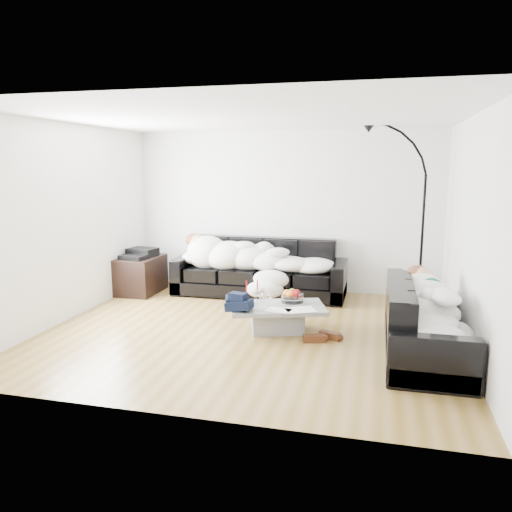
% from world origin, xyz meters
% --- Properties ---
extents(ground, '(5.00, 5.00, 0.00)m').
position_xyz_m(ground, '(0.00, 0.00, 0.00)').
color(ground, brown).
rests_on(ground, ground).
extents(wall_back, '(5.00, 0.02, 2.60)m').
position_xyz_m(wall_back, '(0.00, 2.25, 1.30)').
color(wall_back, silver).
rests_on(wall_back, ground).
extents(wall_left, '(0.02, 4.50, 2.60)m').
position_xyz_m(wall_left, '(-2.50, 0.00, 1.30)').
color(wall_left, silver).
rests_on(wall_left, ground).
extents(wall_right, '(0.02, 4.50, 2.60)m').
position_xyz_m(wall_right, '(2.50, 0.00, 1.30)').
color(wall_right, silver).
rests_on(wall_right, ground).
extents(ceiling, '(5.00, 5.00, 0.00)m').
position_xyz_m(ceiling, '(0.00, 0.00, 2.60)').
color(ceiling, white).
rests_on(ceiling, ground).
extents(sofa_back, '(2.71, 0.94, 0.89)m').
position_xyz_m(sofa_back, '(-0.30, 1.75, 0.44)').
color(sofa_back, black).
rests_on(sofa_back, ground).
extents(sofa_right, '(0.84, 1.95, 0.79)m').
position_xyz_m(sofa_right, '(2.06, -0.34, 0.40)').
color(sofa_right, black).
rests_on(sofa_right, ground).
extents(sleeper_back, '(2.29, 0.79, 0.46)m').
position_xyz_m(sleeper_back, '(-0.30, 1.70, 0.65)').
color(sleeper_back, white).
rests_on(sleeper_back, sofa_back).
extents(sleeper_right, '(0.71, 1.67, 0.41)m').
position_xyz_m(sleeper_right, '(2.06, -0.34, 0.62)').
color(sleeper_right, white).
rests_on(sleeper_right, sofa_right).
extents(teal_cushion, '(0.42, 0.38, 0.20)m').
position_xyz_m(teal_cushion, '(2.00, 0.26, 0.72)').
color(teal_cushion, '#0B523D').
rests_on(teal_cushion, sofa_right).
extents(coffee_table, '(1.30, 0.99, 0.33)m').
position_xyz_m(coffee_table, '(0.34, 0.05, 0.17)').
color(coffee_table, '#939699').
rests_on(coffee_table, ground).
extents(fruit_bowl, '(0.33, 0.33, 0.18)m').
position_xyz_m(fruit_bowl, '(0.49, 0.26, 0.42)').
color(fruit_bowl, white).
rests_on(fruit_bowl, coffee_table).
extents(wine_glass_a, '(0.09, 0.09, 0.17)m').
position_xyz_m(wine_glass_a, '(0.11, 0.16, 0.42)').
color(wine_glass_a, white).
rests_on(wine_glass_a, coffee_table).
extents(wine_glass_b, '(0.10, 0.10, 0.18)m').
position_xyz_m(wine_glass_b, '(0.07, 0.07, 0.42)').
color(wine_glass_b, white).
rests_on(wine_glass_b, coffee_table).
extents(wine_glass_c, '(0.07, 0.07, 0.16)m').
position_xyz_m(wine_glass_c, '(0.24, 0.03, 0.41)').
color(wine_glass_c, white).
rests_on(wine_glass_c, coffee_table).
extents(candle_left, '(0.05, 0.05, 0.23)m').
position_xyz_m(candle_left, '(-0.12, 0.29, 0.45)').
color(candle_left, maroon).
rests_on(candle_left, coffee_table).
extents(candle_right, '(0.05, 0.05, 0.24)m').
position_xyz_m(candle_right, '(0.01, 0.32, 0.45)').
color(candle_right, maroon).
rests_on(candle_right, coffee_table).
extents(newspaper_a, '(0.43, 0.39, 0.01)m').
position_xyz_m(newspaper_a, '(0.64, -0.08, 0.34)').
color(newspaper_a, silver).
rests_on(newspaper_a, coffee_table).
extents(newspaper_b, '(0.32, 0.25, 0.01)m').
position_xyz_m(newspaper_b, '(0.39, -0.15, 0.34)').
color(newspaper_b, silver).
rests_on(newspaper_b, coffee_table).
extents(navy_jacket, '(0.38, 0.34, 0.16)m').
position_xyz_m(navy_jacket, '(-0.09, -0.23, 0.50)').
color(navy_jacket, black).
rests_on(navy_jacket, coffee_table).
extents(shoes, '(0.45, 0.34, 0.10)m').
position_xyz_m(shoes, '(0.91, -0.15, 0.05)').
color(shoes, '#472311').
rests_on(shoes, ground).
extents(av_cabinet, '(0.59, 0.85, 0.59)m').
position_xyz_m(av_cabinet, '(-2.22, 1.44, 0.29)').
color(av_cabinet, black).
rests_on(av_cabinet, ground).
extents(stereo, '(0.49, 0.40, 0.13)m').
position_xyz_m(stereo, '(-2.22, 1.44, 0.65)').
color(stereo, black).
rests_on(stereo, av_cabinet).
extents(floor_lamp, '(0.88, 0.43, 2.35)m').
position_xyz_m(floor_lamp, '(2.12, 1.63, 1.17)').
color(floor_lamp, black).
rests_on(floor_lamp, ground).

